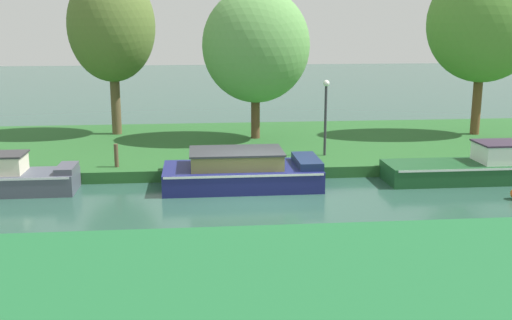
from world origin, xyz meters
TOP-DOWN VIEW (x-y plane):
  - ground_plane at (0.00, 0.00)m, footprint 120.00×120.00m
  - riverbank_far at (0.00, 7.00)m, footprint 72.00×10.00m
  - navy_barge at (-0.42, 1.20)m, footprint 5.16×2.40m
  - willow_tree_left at (-5.48, 9.29)m, footprint 3.79×3.69m
  - willow_tree_centre at (0.67, 7.48)m, footprint 4.53×3.98m
  - willow_tree_right at (10.64, 7.55)m, footprint 5.13×3.41m
  - lamp_post at (2.94, 3.97)m, footprint 0.24×0.24m
  - mooring_post_near at (-4.72, 2.79)m, footprint 0.15×0.15m

SIDE VIEW (x-z plane):
  - ground_plane at x=0.00m, z-range 0.00..0.00m
  - riverbank_far at x=0.00m, z-range 0.00..0.40m
  - navy_barge at x=-0.42m, z-range -0.09..1.15m
  - mooring_post_near at x=-4.72m, z-range 0.40..1.22m
  - lamp_post at x=2.94m, z-range 0.77..3.63m
  - willow_tree_centre at x=0.67m, z-range 1.19..7.59m
  - willow_tree_left at x=-5.48m, z-range 1.56..8.77m
  - willow_tree_right at x=10.64m, z-range 1.56..9.02m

